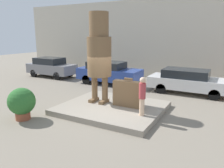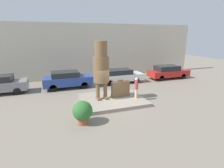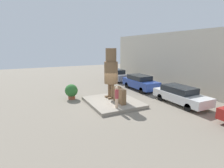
{
  "view_description": "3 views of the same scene",
  "coord_description": "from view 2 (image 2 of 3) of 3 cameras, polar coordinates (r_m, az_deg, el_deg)",
  "views": [
    {
      "loc": [
        4.7,
        -8.61,
        3.54
      ],
      "look_at": [
        0.05,
        -0.11,
        1.31
      ],
      "focal_mm": 35.0,
      "sensor_mm": 36.0,
      "label": 1
    },
    {
      "loc": [
        -4.21,
        -11.87,
        4.87
      ],
      "look_at": [
        -0.02,
        0.13,
        1.34
      ],
      "focal_mm": 28.0,
      "sensor_mm": 36.0,
      "label": 2
    },
    {
      "loc": [
        12.45,
        -6.28,
        4.65
      ],
      "look_at": [
        -0.06,
        -0.06,
        1.66
      ],
      "focal_mm": 28.0,
      "sensor_mm": 36.0,
      "label": 3
    }
  ],
  "objects": [
    {
      "name": "giant_suitcase",
      "position": [
        13.68,
        2.76,
        -1.59
      ],
      "size": [
        1.44,
        0.37,
        1.36
      ],
      "color": "brown",
      "rests_on": "pedestal"
    },
    {
      "name": "statue_figure",
      "position": [
        12.74,
        -3.56,
        5.91
      ],
      "size": [
        1.16,
        1.16,
        4.29
      ],
      "color": "brown",
      "rests_on": "pedestal"
    },
    {
      "name": "parked_car_blue",
      "position": [
        17.19,
        -14.35,
        1.53
      ],
      "size": [
        4.54,
        1.89,
        1.61
      ],
      "color": "#284293",
      "rests_on": "ground_plane"
    },
    {
      "name": "parked_car_grey",
      "position": [
        17.74,
        -32.63,
        -0.11
      ],
      "size": [
        4.16,
        1.76,
        1.6
      ],
      "color": "gray",
      "rests_on": "ground_plane"
    },
    {
      "name": "building_backdrop",
      "position": [
        21.13,
        -7.84,
        10.62
      ],
      "size": [
        28.0,
        0.6,
        6.24
      ],
      "color": "beige",
      "rests_on": "ground_plane"
    },
    {
      "name": "pedestal",
      "position": [
        13.46,
        0.25,
        -5.14
      ],
      "size": [
        4.6,
        3.98,
        0.25
      ],
      "color": "gray",
      "rests_on": "ground_plane"
    },
    {
      "name": "ground_plane",
      "position": [
        13.5,
        0.25,
        -5.63
      ],
      "size": [
        60.0,
        60.0,
        0.0
      ],
      "primitive_type": "plane",
      "color": "gray"
    },
    {
      "name": "parked_car_red",
      "position": [
        21.42,
        17.8,
        3.84
      ],
      "size": [
        4.77,
        1.82,
        1.54
      ],
      "color": "#B2231E",
      "rests_on": "ground_plane"
    },
    {
      "name": "planter_pot",
      "position": [
        10.08,
        -9.58,
        -8.85
      ],
      "size": [
        1.13,
        1.13,
        1.36
      ],
      "color": "brown",
      "rests_on": "ground_plane"
    },
    {
      "name": "tourist",
      "position": [
        13.31,
        7.94,
        -0.97
      ],
      "size": [
        0.27,
        0.27,
        1.61
      ],
      "color": "beige",
      "rests_on": "pedestal"
    },
    {
      "name": "parked_car_white",
      "position": [
        18.55,
        2.69,
        2.75
      ],
      "size": [
        4.76,
        1.85,
        1.46
      ],
      "color": "silver",
      "rests_on": "ground_plane"
    }
  ]
}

